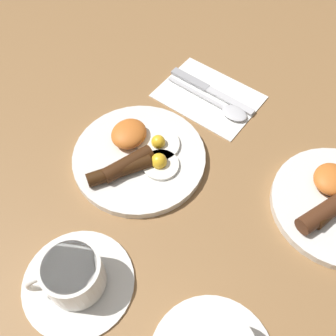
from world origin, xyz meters
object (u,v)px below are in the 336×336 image
at_px(spoon, 226,109).
at_px(knife, 207,88).
at_px(teacup_near, 74,277).
at_px(breakfast_plate_near, 138,156).

bearing_deg(spoon, knife, 158.92).
bearing_deg(spoon, teacup_near, -87.91).
bearing_deg(breakfast_plate_near, teacup_near, 11.48).
distance_m(knife, spoon, 0.07).
height_order(breakfast_plate_near, teacup_near, teacup_near).
bearing_deg(teacup_near, spoon, 175.13).
relative_size(teacup_near, spoon, 0.89).
relative_size(breakfast_plate_near, knife, 1.21).
xyz_separation_m(knife, spoon, (0.03, 0.06, 0.00)).
xyz_separation_m(breakfast_plate_near, teacup_near, (0.23, 0.05, 0.02)).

